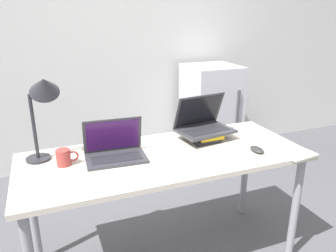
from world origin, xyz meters
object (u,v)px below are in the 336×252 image
at_px(mouse, 257,149).
at_px(mini_fridge, 210,114).
at_px(notepad, 287,149).
at_px(mug, 64,157).
at_px(book_stack, 203,135).
at_px(wireless_keyboard, 230,159).
at_px(laptop_on_books, 203,124).
at_px(desk_lamp, 43,95).
at_px(laptop_left, 115,150).

height_order(mouse, mini_fridge, mini_fridge).
xyz_separation_m(notepad, mug, (-1.31, 0.28, 0.04)).
bearing_deg(book_stack, mini_fridge, 59.12).
bearing_deg(mouse, wireless_keyboard, -169.35).
relative_size(laptop_on_books, desk_lamp, 0.74).
relative_size(mug, mini_fridge, 0.12).
relative_size(wireless_keyboard, notepad, 0.84).
relative_size(laptop_left, mini_fridge, 0.34).
xyz_separation_m(mouse, mini_fridge, (0.49, 1.49, -0.26)).
distance_m(laptop_left, notepad, 1.06).
bearing_deg(wireless_keyboard, laptop_left, 156.49).
relative_size(mouse, notepad, 0.33).
bearing_deg(laptop_on_books, book_stack, -110.50).
bearing_deg(wireless_keyboard, mug, 163.00).
xyz_separation_m(laptop_left, mouse, (0.83, -0.23, -0.03)).
bearing_deg(desk_lamp, laptop_on_books, -0.49).
height_order(laptop_on_books, mouse, laptop_on_books).
relative_size(book_stack, wireless_keyboard, 0.85).
bearing_deg(mouse, mini_fridge, 71.70).
distance_m(laptop_on_books, mug, 0.92).
bearing_deg(mug, mouse, -11.96).
relative_size(notepad, desk_lamp, 0.64).
bearing_deg(laptop_on_books, desk_lamp, 179.51).
bearing_deg(desk_lamp, wireless_keyboard, -20.89).
bearing_deg(notepad, book_stack, 138.93).
distance_m(wireless_keyboard, notepad, 0.41).
relative_size(laptop_left, laptop_on_books, 0.91).
relative_size(laptop_on_books, mouse, 3.49).
xyz_separation_m(laptop_left, mug, (-0.29, 0.01, 0.00)).
xyz_separation_m(mug, desk_lamp, (-0.07, 0.10, 0.34)).
distance_m(book_stack, notepad, 0.54).
distance_m(book_stack, wireless_keyboard, 0.35).
bearing_deg(laptop_on_books, mini_fridge, 59.00).
distance_m(laptop_left, desk_lamp, 0.50).
relative_size(laptop_left, book_stack, 1.48).
distance_m(laptop_left, mouse, 0.86).
bearing_deg(laptop_on_books, mug, -174.55).
distance_m(laptop_left, laptop_on_books, 0.63).
height_order(laptop_on_books, desk_lamp, desk_lamp).
bearing_deg(mouse, mug, 168.04).
height_order(wireless_keyboard, mug, mug).
relative_size(desk_lamp, mini_fridge, 0.50).
distance_m(notepad, desk_lamp, 1.48).
relative_size(mouse, mini_fridge, 0.11).
bearing_deg(laptop_left, laptop_on_books, 8.58).
xyz_separation_m(desk_lamp, mini_fridge, (1.68, 1.16, -0.63)).
distance_m(wireless_keyboard, mini_fridge, 1.70).
bearing_deg(mug, laptop_left, -1.49).
xyz_separation_m(laptop_on_books, mini_fridge, (0.70, 1.16, -0.35)).
relative_size(wireless_keyboard, desk_lamp, 0.54).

